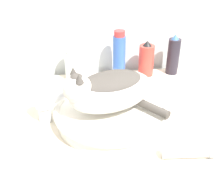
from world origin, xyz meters
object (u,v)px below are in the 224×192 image
(lotion_bottle_white, at_px, (72,61))
(cream_tube, at_px, (189,152))
(shampoo_bottle_tall, at_px, (119,55))
(faucet, at_px, (46,103))
(spray_bottle_trigger, at_px, (146,60))
(cat, at_px, (109,89))
(hairspray_can_black, at_px, (173,56))

(lotion_bottle_white, xyz_separation_m, cream_tube, (0.32, -0.54, -0.07))
(lotion_bottle_white, bearing_deg, shampoo_bottle_tall, 0.00)
(faucet, distance_m, shampoo_bottle_tall, 0.43)
(spray_bottle_trigger, xyz_separation_m, shampoo_bottle_tall, (-0.12, 0.00, 0.03))
(lotion_bottle_white, bearing_deg, cat, -71.26)
(spray_bottle_trigger, bearing_deg, lotion_bottle_white, 180.00)
(cat, height_order, hairspray_can_black, cat)
(cat, bearing_deg, shampoo_bottle_tall, -123.97)
(hairspray_can_black, xyz_separation_m, cream_tube, (-0.13, -0.54, -0.07))
(spray_bottle_trigger, bearing_deg, shampoo_bottle_tall, 180.00)
(cat, distance_m, faucet, 0.22)
(cat, height_order, lotion_bottle_white, cat)
(faucet, distance_m, cream_tube, 0.48)
(cat, xyz_separation_m, lotion_bottle_white, (-0.11, 0.34, -0.04))
(cat, bearing_deg, cream_tube, 116.19)
(shampoo_bottle_tall, xyz_separation_m, hairspray_can_black, (0.25, 0.00, -0.02))
(cream_tube, bearing_deg, hairspray_can_black, 76.83)
(cat, distance_m, hairspray_can_black, 0.48)
(lotion_bottle_white, height_order, cream_tube, lotion_bottle_white)
(faucet, distance_m, lotion_bottle_white, 0.32)
(shampoo_bottle_tall, bearing_deg, spray_bottle_trigger, 0.00)
(faucet, bearing_deg, shampoo_bottle_tall, 52.63)
(shampoo_bottle_tall, distance_m, hairspray_can_black, 0.25)
(shampoo_bottle_tall, distance_m, cream_tube, 0.56)
(spray_bottle_trigger, relative_size, shampoo_bottle_tall, 0.76)
(faucet, bearing_deg, cream_tube, -22.77)
(cream_tube, bearing_deg, cat, 135.16)
(cat, bearing_deg, spray_bottle_trigger, -141.35)
(cat, distance_m, lotion_bottle_white, 0.36)
(spray_bottle_trigger, bearing_deg, hairspray_can_black, 0.00)
(lotion_bottle_white, bearing_deg, hairspray_can_black, 0.00)
(spray_bottle_trigger, xyz_separation_m, lotion_bottle_white, (-0.33, 0.00, 0.01))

